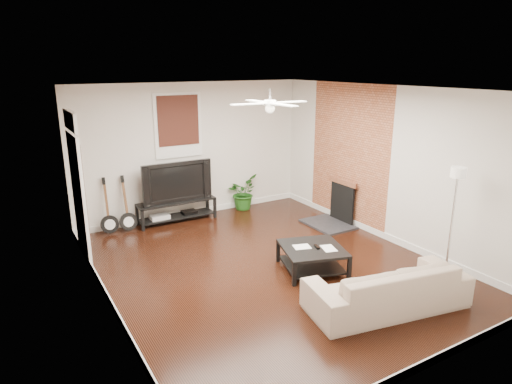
{
  "coord_description": "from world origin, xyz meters",
  "views": [
    {
      "loc": [
        -3.53,
        -5.58,
        3.16
      ],
      "look_at": [
        0.0,
        0.4,
        1.15
      ],
      "focal_mm": 31.33,
      "sensor_mm": 36.0,
      "label": 1
    }
  ],
  "objects": [
    {
      "name": "potted_plant",
      "position": [
        1.08,
        2.82,
        0.38
      ],
      "size": [
        0.9,
        0.9,
        0.76
      ],
      "primitive_type": "imported",
      "rotation": [
        0.0,
        0.0,
        0.82
      ],
      "color": "#205819",
      "rests_on": "floor"
    },
    {
      "name": "door_left",
      "position": [
        -2.46,
        1.9,
        1.25
      ],
      "size": [
        0.08,
        1.0,
        2.5
      ],
      "primitive_type": "cube",
      "color": "white",
      "rests_on": "wall_left"
    },
    {
      "name": "ceiling_fan",
      "position": [
        0.0,
        0.0,
        2.6
      ],
      "size": [
        1.24,
        1.24,
        0.32
      ],
      "primitive_type": null,
      "color": "white",
      "rests_on": "ceiling"
    },
    {
      "name": "guitar_left",
      "position": [
        -1.86,
        2.75,
        0.55
      ],
      "size": [
        0.36,
        0.27,
        1.1
      ],
      "primitive_type": null,
      "rotation": [
        0.0,
        0.0,
        -0.09
      ],
      "color": "black",
      "rests_on": "floor"
    },
    {
      "name": "fireplace",
      "position": [
        2.2,
        1.0,
        0.46
      ],
      "size": [
        0.8,
        1.1,
        0.92
      ],
      "primitive_type": "cube",
      "color": "black",
      "rests_on": "floor"
    },
    {
      "name": "window_back",
      "position": [
        -0.3,
        2.97,
        1.95
      ],
      "size": [
        1.0,
        0.06,
        1.3
      ],
      "primitive_type": "cube",
      "color": "#3A150F",
      "rests_on": "wall_back"
    },
    {
      "name": "tv_stand",
      "position": [
        -0.49,
        2.78,
        0.22
      ],
      "size": [
        1.61,
        0.43,
        0.45
      ],
      "primitive_type": "cube",
      "color": "black",
      "rests_on": "floor"
    },
    {
      "name": "room",
      "position": [
        0.0,
        0.0,
        1.4
      ],
      "size": [
        5.01,
        6.01,
        2.81
      ],
      "color": "black",
      "rests_on": "ground"
    },
    {
      "name": "floor_lamp",
      "position": [
        2.03,
        -1.77,
        0.88
      ],
      "size": [
        0.34,
        0.34,
        1.76
      ],
      "primitive_type": null,
      "rotation": [
        0.0,
        0.0,
        -0.18
      ],
      "color": "silver",
      "rests_on": "floor"
    },
    {
      "name": "sofa",
      "position": [
        0.68,
        -1.87,
        0.32
      ],
      "size": [
        2.28,
        1.22,
        0.63
      ],
      "primitive_type": "imported",
      "rotation": [
        0.0,
        0.0,
        2.96
      ],
      "color": "tan",
      "rests_on": "floor"
    },
    {
      "name": "tv",
      "position": [
        -0.49,
        2.8,
        0.86
      ],
      "size": [
        1.44,
        0.19,
        0.83
      ],
      "primitive_type": "imported",
      "color": "black",
      "rests_on": "tv_stand"
    },
    {
      "name": "coffee_table",
      "position": [
        0.52,
        -0.47,
        0.19
      ],
      "size": [
        1.16,
        1.16,
        0.39
      ],
      "primitive_type": "cube",
      "rotation": [
        0.0,
        0.0,
        -0.3
      ],
      "color": "black",
      "rests_on": "floor"
    },
    {
      "name": "brick_accent",
      "position": [
        2.49,
        1.0,
        1.4
      ],
      "size": [
        0.02,
        2.2,
        2.8
      ],
      "primitive_type": "cube",
      "color": "#A25534",
      "rests_on": "floor"
    },
    {
      "name": "guitar_right",
      "position": [
        -1.51,
        2.72,
        0.55
      ],
      "size": [
        0.34,
        0.24,
        1.1
      ],
      "primitive_type": null,
      "rotation": [
        0.0,
        0.0,
        0.01
      ],
      "color": "black",
      "rests_on": "floor"
    }
  ]
}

